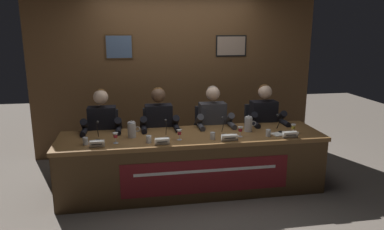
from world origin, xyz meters
The scene contains 30 objects.
ground_plane centered at (0.00, 0.00, 0.00)m, with size 12.00×12.00×0.00m, color #70665B.
wall_back_panelled centered at (0.00, 1.47, 1.30)m, with size 4.46×0.14×2.60m.
conference_table centered at (0.00, -0.11, 0.50)m, with size 3.26×0.85×0.72m.
chair_far_left centered at (-1.11, 0.61, 0.45)m, with size 0.44×0.44×0.92m.
panelist_far_left centered at (-1.11, 0.41, 0.73)m, with size 0.51×0.48×1.25m.
nameplate_far_left centered at (-1.12, -0.30, 0.76)m, with size 0.16×0.06×0.08m.
juice_glass_far_left centered at (-0.92, -0.19, 0.81)m, with size 0.06×0.06×0.12m.
water_cup_far_left centered at (-1.26, -0.18, 0.76)m, with size 0.06×0.06×0.08m.
microphone_far_left centered at (-1.13, -0.04, 0.80)m, with size 0.06×0.17×0.22m.
chair_center_left centered at (-0.37, 0.61, 0.45)m, with size 0.44×0.44×0.92m.
panelist_center_left centered at (-0.37, 0.41, 0.73)m, with size 0.51×0.48×1.25m.
nameplate_center_left centered at (-0.40, -0.34, 0.76)m, with size 0.16×0.06×0.08m.
juice_glass_center_left centered at (-0.18, -0.19, 0.81)m, with size 0.06×0.06×0.12m.
water_cup_center_left centered at (-0.55, -0.24, 0.76)m, with size 0.06×0.06×0.08m.
microphone_center_left centered at (-0.33, -0.09, 0.80)m, with size 0.06×0.17×0.22m.
chair_center_right centered at (0.37, 0.61, 0.45)m, with size 0.44×0.44×0.92m.
panelist_center_right centered at (0.37, 0.41, 0.73)m, with size 0.51×0.48×1.25m.
nameplate_center_right centered at (0.39, -0.33, 0.76)m, with size 0.19×0.06×0.08m.
juice_glass_center_right centered at (0.56, -0.18, 0.81)m, with size 0.06×0.06×0.12m.
water_cup_center_right centered at (0.21, -0.23, 0.76)m, with size 0.06×0.06×0.08m.
microphone_center_right centered at (0.38, -0.08, 0.80)m, with size 0.06×0.17×0.22m.
chair_far_right centered at (1.11, 0.61, 0.45)m, with size 0.44×0.44×0.92m.
panelist_far_right centered at (1.11, 0.41, 0.73)m, with size 0.51×0.48×1.25m.
nameplate_far_right centered at (1.14, -0.34, 0.76)m, with size 0.19×0.06×0.08m.
juice_glass_far_right centered at (1.25, -0.18, 0.81)m, with size 0.06×0.06×0.12m.
water_cup_far_right centered at (0.90, -0.23, 0.76)m, with size 0.06×0.06×0.08m.
microphone_far_right centered at (1.11, -0.07, 0.80)m, with size 0.06×0.17×0.22m.
water_pitcher_left_side centered at (-0.73, 0.02, 0.82)m, with size 0.15×0.10×0.21m.
water_pitcher_right_side centered at (0.74, 0.03, 0.82)m, with size 0.15×0.10×0.21m.
document_stack_far_right centered at (1.08, -0.18, 0.73)m, with size 0.24×0.19×0.01m.
Camera 1 is at (-0.73, -4.24, 2.02)m, focal length 33.91 mm.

